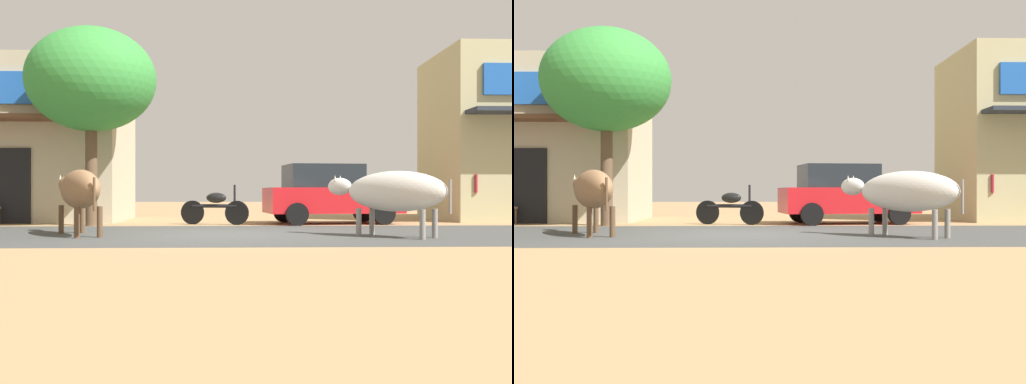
% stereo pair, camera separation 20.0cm
% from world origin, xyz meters
% --- Properties ---
extents(ground, '(80.00, 80.00, 0.00)m').
position_xyz_m(ground, '(0.00, 0.00, 0.00)').
color(ground, '#A37F54').
extents(asphalt_road, '(72.00, 6.18, 0.00)m').
position_xyz_m(asphalt_road, '(0.00, 0.00, 0.00)').
color(asphalt_road, '#424341').
rests_on(asphalt_road, ground).
extents(roadside_tree, '(3.37, 3.37, 5.16)m').
position_xyz_m(roadside_tree, '(-3.38, 3.32, 3.79)').
color(roadside_tree, brown).
rests_on(roadside_tree, ground).
extents(parked_hatchback_car, '(3.84, 2.21, 1.64)m').
position_xyz_m(parked_hatchback_car, '(2.98, 4.18, 0.84)').
color(parked_hatchback_car, red).
rests_on(parked_hatchback_car, ground).
extents(parked_motorcycle, '(1.85, 0.64, 1.07)m').
position_xyz_m(parked_motorcycle, '(-0.17, 3.75, 0.48)').
color(parked_motorcycle, black).
rests_on(parked_motorcycle, ground).
extents(cow_near_brown, '(1.64, 2.67, 1.34)m').
position_xyz_m(cow_near_brown, '(-2.84, -0.21, 0.93)').
color(cow_near_brown, olive).
rests_on(cow_near_brown, ground).
extents(cow_far_dark, '(2.28, 2.18, 1.30)m').
position_xyz_m(cow_far_dark, '(3.46, -0.89, 0.89)').
color(cow_far_dark, beige).
rests_on(cow_far_dark, ground).
extents(pedestrian_by_shop, '(0.43, 0.61, 1.60)m').
position_xyz_m(pedestrian_by_shop, '(7.22, 4.67, 0.93)').
color(pedestrian_by_shop, '#262633').
rests_on(pedestrian_by_shop, ground).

